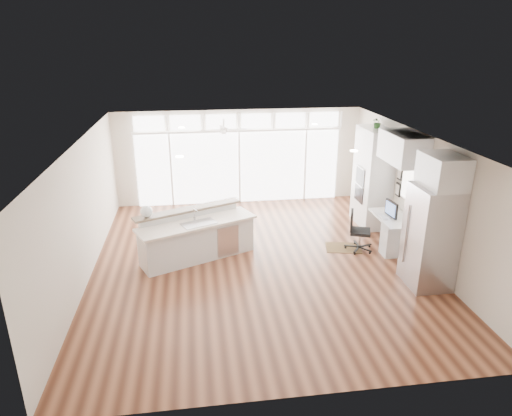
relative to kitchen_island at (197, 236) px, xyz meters
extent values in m
cube|color=#492416|center=(1.30, -0.40, -0.52)|extent=(7.00, 8.00, 0.02)
cube|color=white|center=(1.30, -0.40, 2.19)|extent=(7.00, 8.00, 0.02)
cube|color=beige|center=(1.30, 3.60, 0.84)|extent=(7.00, 0.04, 2.70)
cube|color=beige|center=(1.30, -4.40, 0.84)|extent=(7.00, 0.04, 2.70)
cube|color=beige|center=(-2.20, -0.40, 0.84)|extent=(0.04, 8.00, 2.70)
cube|color=beige|center=(4.80, -0.40, 0.84)|extent=(0.04, 8.00, 2.70)
cube|color=white|center=(1.30, 3.54, 0.54)|extent=(5.80, 0.06, 2.08)
cube|color=white|center=(1.30, 3.54, 1.87)|extent=(5.90, 0.06, 0.40)
cube|color=silver|center=(4.76, -0.10, 1.04)|extent=(0.04, 0.85, 0.85)
cube|color=white|center=(0.80, 2.40, 1.97)|extent=(1.16, 1.16, 0.32)
cube|color=#EEE1CA|center=(1.30, -0.20, 2.17)|extent=(3.40, 3.00, 0.02)
cube|color=silver|center=(4.47, 1.40, 0.74)|extent=(0.64, 1.20, 2.50)
cube|color=silver|center=(4.43, -0.10, -0.13)|extent=(0.72, 1.30, 0.76)
cube|color=silver|center=(4.47, -0.10, 1.84)|extent=(0.64, 1.30, 0.64)
cube|color=#B2B1B6|center=(4.41, -1.75, 0.49)|extent=(0.76, 0.90, 2.00)
cube|color=silver|center=(4.47, -1.75, 1.79)|extent=(0.64, 0.90, 0.60)
cube|color=black|center=(4.76, 0.52, 0.89)|extent=(0.06, 0.22, 0.80)
cube|color=silver|center=(0.00, 0.00, 0.00)|extent=(2.76, 1.94, 1.03)
cube|color=#362411|center=(3.34, 0.03, -0.51)|extent=(0.90, 0.73, 0.01)
cube|color=black|center=(3.66, -0.11, -0.05)|extent=(0.60, 0.58, 0.92)
sphere|color=white|center=(-1.03, -0.02, 0.64)|extent=(0.34, 0.34, 0.25)
cube|color=black|center=(4.35, -0.10, 0.45)|extent=(0.13, 0.49, 0.40)
cube|color=silver|center=(4.18, -0.10, 0.25)|extent=(0.14, 0.32, 0.02)
imported|color=#295725|center=(4.47, 1.40, 2.10)|extent=(0.30, 0.32, 0.23)
camera|label=1|loc=(0.00, -9.16, 4.04)|focal=32.00mm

